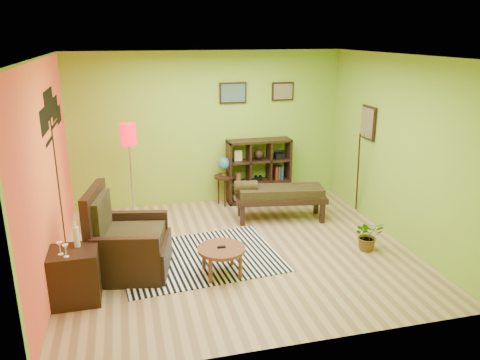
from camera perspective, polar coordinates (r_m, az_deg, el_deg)
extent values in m
plane|color=tan|center=(7.00, -0.20, -8.69)|extent=(5.00, 5.00, 0.00)
cube|color=#8CC032|center=(8.65, -3.81, 6.21)|extent=(5.00, 0.04, 2.80)
cube|color=#8CC032|center=(4.46, 6.75, -4.88)|extent=(5.00, 0.04, 2.80)
cube|color=#8CC032|center=(6.41, -22.48, 0.85)|extent=(0.04, 4.50, 2.80)
cube|color=#8CC032|center=(7.49, 18.74, 3.53)|extent=(0.04, 4.50, 2.80)
cube|color=white|center=(6.29, -0.23, 14.87)|extent=(5.00, 4.50, 0.04)
cube|color=orange|center=(6.40, -22.31, 0.86)|extent=(0.01, 4.45, 2.75)
cube|color=black|center=(7.02, -21.25, -0.61)|extent=(0.01, 0.14, 2.10)
cube|color=black|center=(6.31, -22.75, 6.67)|extent=(0.01, 0.65, 0.32)
cube|color=black|center=(6.83, -22.25, 8.57)|extent=(0.01, 0.85, 0.40)
cube|color=black|center=(7.33, -21.64, 8.14)|extent=(0.01, 0.70, 0.32)
cube|color=black|center=(7.70, -21.22, 7.45)|extent=(0.01, 0.50, 0.26)
cube|color=black|center=(8.61, -0.86, 10.57)|extent=(0.50, 0.03, 0.38)
cube|color=#4A7567|center=(8.58, -0.82, 10.55)|extent=(0.44, 0.01, 0.32)
cube|color=black|center=(8.87, 5.23, 10.71)|extent=(0.42, 0.03, 0.34)
cube|color=#887C53|center=(8.85, 5.28, 10.69)|extent=(0.36, 0.01, 0.28)
cube|color=black|center=(8.17, 15.38, 6.75)|extent=(0.03, 0.44, 0.56)
cube|color=#887C53|center=(8.16, 15.22, 6.74)|extent=(0.01, 0.38, 0.50)
cylinder|color=black|center=(8.32, 14.18, 0.84)|extent=(0.23, 0.34, 1.46)
cone|color=silver|center=(8.01, 15.07, 5.61)|extent=(0.08, 0.09, 0.16)
cube|color=white|center=(6.83, -4.85, -9.40)|extent=(2.37, 1.85, 0.01)
cylinder|color=brown|center=(6.23, -2.28, -8.42)|extent=(0.63, 0.63, 0.05)
cylinder|color=brown|center=(6.54, -0.99, -9.01)|extent=(0.05, 0.05, 0.34)
cylinder|color=brown|center=(6.45, -4.44, -9.44)|extent=(0.05, 0.05, 0.34)
cylinder|color=brown|center=(6.20, 0.03, -10.59)|extent=(0.05, 0.05, 0.34)
cylinder|color=brown|center=(6.11, -3.62, -11.07)|extent=(0.05, 0.05, 0.34)
cube|color=black|center=(6.22, -2.28, -8.15)|extent=(0.11, 0.05, 0.02)
cube|color=black|center=(6.54, -12.91, -9.05)|extent=(1.11, 1.10, 0.43)
cube|color=black|center=(6.48, -17.08, -5.98)|extent=(0.29, 0.93, 1.18)
cube|color=black|center=(6.10, -13.71, -9.81)|extent=(0.86, 0.28, 0.69)
cube|color=black|center=(6.88, -12.35, -6.45)|extent=(0.86, 0.28, 0.69)
cube|color=#FBD664|center=(6.41, -12.80, -6.73)|extent=(0.88, 0.87, 0.15)
cube|color=#FBD664|center=(6.38, -16.50, -4.22)|extent=(0.23, 0.69, 0.54)
cube|color=black|center=(6.01, -19.43, -10.94)|extent=(0.56, 0.51, 0.66)
cylinder|color=white|center=(5.90, -19.31, -6.55)|extent=(0.07, 0.07, 0.25)
cylinder|color=white|center=(5.84, -19.47, -5.16)|extent=(0.02, 0.02, 0.07)
cylinder|color=white|center=(5.80, -21.01, -8.45)|extent=(0.06, 0.06, 0.01)
cylinder|color=white|center=(5.78, -21.07, -8.00)|extent=(0.01, 0.01, 0.09)
cone|color=white|center=(5.76, -21.14, -7.37)|extent=(0.07, 0.07, 0.06)
cylinder|color=white|center=(5.72, -20.40, -8.75)|extent=(0.06, 0.06, 0.01)
cylinder|color=white|center=(5.70, -20.45, -8.30)|extent=(0.01, 0.01, 0.09)
cone|color=white|center=(5.67, -20.53, -7.66)|extent=(0.07, 0.07, 0.06)
cylinder|color=silver|center=(8.13, -12.73, -5.16)|extent=(0.26, 0.26, 0.03)
cylinder|color=silver|center=(7.87, -13.11, 0.11)|extent=(0.02, 0.02, 1.60)
cylinder|color=#FF0115|center=(7.68, -13.50, 5.44)|extent=(0.25, 0.25, 0.35)
cylinder|color=black|center=(8.65, -1.94, 0.40)|extent=(0.38, 0.38, 0.04)
cylinder|color=black|center=(8.80, -1.26, -1.22)|extent=(0.03, 0.03, 0.53)
cylinder|color=black|center=(8.79, -2.64, -1.27)|extent=(0.03, 0.03, 0.53)
cylinder|color=black|center=(8.62, -1.86, -1.64)|extent=(0.03, 0.03, 0.53)
cylinder|color=gold|center=(8.64, -1.94, 0.64)|extent=(0.09, 0.09, 0.02)
cylinder|color=gold|center=(8.62, -1.94, 1.00)|extent=(0.02, 0.02, 0.09)
sphere|color=#244AAA|center=(8.58, -1.96, 2.02)|extent=(0.24, 0.24, 0.24)
cube|color=black|center=(8.69, -1.37, 0.87)|extent=(0.04, 0.35, 1.20)
cube|color=black|center=(9.01, 5.85, 1.38)|extent=(0.04, 0.35, 1.20)
cube|color=black|center=(9.01, 2.26, -2.41)|extent=(1.20, 0.35, 0.04)
cube|color=black|center=(8.69, 2.35, 4.80)|extent=(1.20, 0.35, 0.04)
cube|color=black|center=(8.78, 1.05, 1.04)|extent=(0.03, 0.33, 1.12)
cube|color=black|center=(8.89, 3.54, 1.22)|extent=(0.03, 0.33, 1.12)
cube|color=black|center=(8.89, 2.29, -0.11)|extent=(1.12, 0.33, 0.03)
cube|color=black|center=(8.78, 2.32, 2.38)|extent=(1.12, 0.33, 0.03)
cylinder|color=beige|center=(8.89, -0.21, -2.20)|extent=(0.20, 0.20, 0.07)
sphere|color=black|center=(8.75, 2.33, 3.20)|extent=(0.20, 0.20, 0.20)
cube|color=black|center=(8.88, 4.81, 2.97)|extent=(0.18, 0.15, 0.10)
cylinder|color=black|center=(8.86, 2.05, 0.30)|extent=(0.06, 0.12, 0.06)
cylinder|color=black|center=(8.88, 2.54, 0.34)|extent=(0.06, 0.12, 0.06)
ellipsoid|color=#384C26|center=(9.10, 4.69, -1.72)|extent=(0.18, 0.18, 0.09)
cylinder|color=brown|center=(8.76, -0.21, 0.32)|extent=(0.12, 0.12, 0.18)
cube|color=beige|center=(8.65, -0.22, 2.98)|extent=(0.14, 0.03, 0.20)
cube|color=maroon|center=(8.95, 4.33, 0.90)|extent=(0.04, 0.18, 0.26)
cube|color=#1E4C1E|center=(8.96, 4.66, 0.93)|extent=(0.04, 0.18, 0.26)
cube|color=navy|center=(8.98, 5.00, 0.95)|extent=(0.04, 0.18, 0.26)
cube|color=black|center=(8.04, 4.99, -2.22)|extent=(1.60, 0.79, 0.09)
cube|color=#FBD664|center=(8.00, 5.01, -1.40)|extent=(1.48, 0.70, 0.15)
cylinder|color=#FBD664|center=(7.89, 0.71, -0.78)|extent=(0.41, 0.26, 0.20)
cube|color=black|center=(8.45, 9.26, -2.93)|extent=(0.09, 0.09, 0.34)
cube|color=black|center=(8.24, 0.02, -3.25)|extent=(0.09, 0.09, 0.34)
cube|color=black|center=(8.06, 10.00, -4.01)|extent=(0.09, 0.09, 0.34)
cube|color=black|center=(7.83, 0.30, -4.38)|extent=(0.09, 0.09, 0.34)
imported|color=#26661E|center=(7.23, 15.32, -6.87)|extent=(0.47, 0.51, 0.36)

